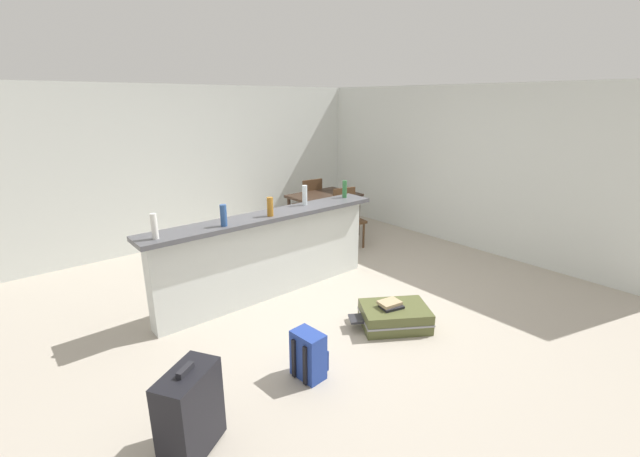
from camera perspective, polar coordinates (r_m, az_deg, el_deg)
name	(u,v)px	position (r m, az deg, el deg)	size (l,w,h in m)	color
ground_plane	(321,300)	(5.03, 0.11, -9.87)	(13.00, 13.00, 0.05)	#ADA393
wall_back	(201,165)	(7.15, -16.04, 8.46)	(6.60, 0.10, 2.50)	silver
wall_right	(453,166)	(7.08, 17.87, 8.21)	(0.10, 6.00, 2.50)	silver
partition_half_wall	(269,258)	(4.95, -7.02, -4.00)	(2.80, 0.20, 0.97)	silver
bar_countertop	(268,216)	(4.79, -7.24, 1.67)	(2.96, 0.40, 0.05)	#4C4C51
bottle_white	(154,226)	(4.17, -21.87, 0.28)	(0.06, 0.06, 0.25)	silver
bottle_blue	(224,215)	(4.39, -13.16, 1.77)	(0.07, 0.07, 0.23)	#284C89
bottle_amber	(270,207)	(4.68, -6.90, 3.00)	(0.07, 0.07, 0.22)	#9E661E
bottle_clear	(305,195)	(5.14, -2.12, 4.60)	(0.06, 0.06, 0.25)	silver
bottle_green	(345,189)	(5.55, 3.41, 5.44)	(0.06, 0.06, 0.23)	#2D6B38
dining_table	(324,200)	(7.03, 0.57, 3.96)	(1.10, 0.80, 0.74)	#332319
dining_chair_near_partition	(347,215)	(6.63, 3.78, 1.93)	(0.47, 0.47, 0.93)	#4C331E
dining_chair_far_side	(309,201)	(7.48, -1.47, 3.75)	(0.43, 0.43, 0.93)	#4C331E
suitcase_flat_olive	(394,316)	(4.48, 10.21, -11.84)	(0.88, 0.79, 0.22)	#51562D
suitcase_upright_black	(190,412)	(3.07, -17.47, -22.96)	(0.50, 0.43, 0.67)	black
backpack_blue	(309,355)	(3.67, -1.54, -17.06)	(0.27, 0.29, 0.42)	#233D93
book_stack	(390,304)	(4.41, 9.68, -10.29)	(0.25, 0.23, 0.06)	black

